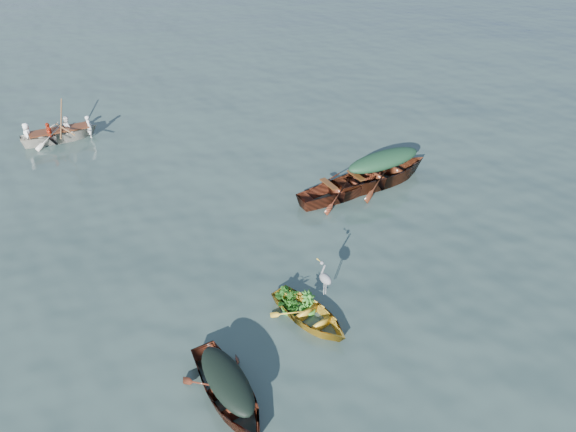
# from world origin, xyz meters

# --- Properties ---
(ground) EXTENTS (140.00, 140.00, 0.00)m
(ground) POSITION_xyz_m (0.00, 0.00, 0.00)
(ground) COLOR #334843
(ground) RESTS_ON ground
(yellow_dinghy) EXTENTS (1.66, 2.99, 0.74)m
(yellow_dinghy) POSITION_xyz_m (-1.93, -0.02, 0.00)
(yellow_dinghy) COLOR gold
(yellow_dinghy) RESTS_ON ground
(dark_covered_boat) EXTENTS (1.56, 3.69, 0.90)m
(dark_covered_boat) POSITION_xyz_m (-4.65, -0.94, 0.00)
(dark_covered_boat) COLOR #471710
(dark_covered_boat) RESTS_ON ground
(green_tarp_boat) EXTENTS (5.12, 1.86, 1.22)m
(green_tarp_boat) POSITION_xyz_m (3.83, 3.88, 0.00)
(green_tarp_boat) COLOR #4D2012
(green_tarp_boat) RESTS_ON ground
(open_wooden_boat) EXTENTS (4.46, 1.61, 1.03)m
(open_wooden_boat) POSITION_xyz_m (2.22, 3.97, 0.00)
(open_wooden_boat) COLOR #622A18
(open_wooden_boat) RESTS_ON ground
(rowed_boat) EXTENTS (4.04, 1.74, 0.91)m
(rowed_boat) POSITION_xyz_m (-4.20, 13.11, 0.00)
(rowed_boat) COLOR silver
(rowed_boat) RESTS_ON ground
(dark_tarp_cover) EXTENTS (0.86, 2.03, 0.40)m
(dark_tarp_cover) POSITION_xyz_m (-4.65, -0.94, 0.65)
(dark_tarp_cover) COLOR black
(dark_tarp_cover) RESTS_ON dark_covered_boat
(green_tarp_cover) EXTENTS (2.82, 1.02, 0.52)m
(green_tarp_cover) POSITION_xyz_m (3.83, 3.88, 0.87)
(green_tarp_cover) COLOR #15351F
(green_tarp_cover) RESTS_ON green_tarp_boat
(thwart_benches) EXTENTS (2.24, 0.94, 0.04)m
(thwart_benches) POSITION_xyz_m (2.22, 3.97, 0.53)
(thwart_benches) COLOR #452710
(thwart_benches) RESTS_ON open_wooden_boat
(heron) EXTENTS (0.34, 0.44, 0.92)m
(heron) POSITION_xyz_m (-1.39, 0.12, 0.83)
(heron) COLOR gray
(heron) RESTS_ON yellow_dinghy
(dinghy_weeds) EXTENTS (0.83, 1.00, 0.60)m
(dinghy_weeds) POSITION_xyz_m (-1.99, 0.53, 0.67)
(dinghy_weeds) COLOR #366F1D
(dinghy_weeds) RESTS_ON yellow_dinghy
(rowers) EXTENTS (2.86, 1.45, 0.76)m
(rowers) POSITION_xyz_m (-4.20, 13.11, 0.83)
(rowers) COLOR silver
(rowers) RESTS_ON rowed_boat
(oars) EXTENTS (0.98, 2.66, 0.06)m
(oars) POSITION_xyz_m (-4.20, 13.11, 0.48)
(oars) COLOR #946338
(oars) RESTS_ON rowed_boat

